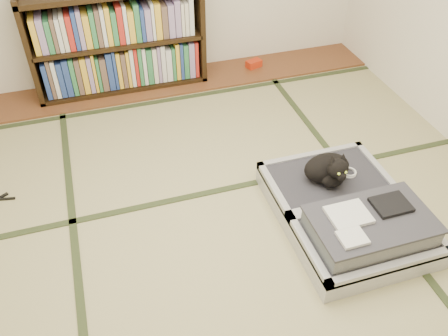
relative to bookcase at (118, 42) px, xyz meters
name	(u,v)px	position (x,y,z in m)	size (l,w,h in m)	color
floor	(233,231)	(0.40, -2.07, -0.45)	(4.50, 4.50, 0.00)	tan
wood_strip	(168,83)	(0.40, -0.07, -0.44)	(4.00, 0.50, 0.02)	brown
red_item	(254,64)	(1.30, -0.04, -0.40)	(0.15, 0.09, 0.07)	red
room_shell	(236,16)	(0.40, -2.07, 1.01)	(4.50, 4.50, 4.50)	white
tatami_borders	(212,183)	(0.40, -1.57, -0.45)	(4.00, 4.50, 0.01)	#2D381E
bookcase	(118,42)	(0.00, 0.00, 0.00)	(1.54, 0.35, 0.99)	black
suitcase	(349,214)	(1.14, -2.25, -0.34)	(0.83, 1.11, 0.33)	#BABABF
cat	(329,169)	(1.12, -1.96, -0.18)	(0.37, 0.37, 0.30)	black
cable_coil	(349,172)	(1.30, -1.94, -0.28)	(0.11, 0.11, 0.03)	white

